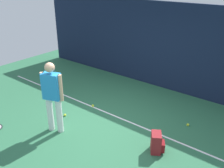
# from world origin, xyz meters

# --- Properties ---
(ground_plane) EXTENTS (12.00, 12.00, 0.00)m
(ground_plane) POSITION_xyz_m (0.00, 0.00, 0.00)
(ground_plane) COLOR #2D6B47
(back_fence) EXTENTS (10.00, 0.10, 2.68)m
(back_fence) POSITION_xyz_m (0.00, 3.00, 1.34)
(back_fence) COLOR #141E38
(back_fence) RESTS_ON ground
(court_line) EXTENTS (9.00, 0.05, 0.00)m
(court_line) POSITION_xyz_m (0.00, 0.59, 0.00)
(court_line) COLOR white
(court_line) RESTS_ON ground
(tennis_player) EXTENTS (0.50, 0.35, 1.70)m
(tennis_player) POSITION_xyz_m (-0.76, -0.78, 0.97)
(tennis_player) COLOR white
(tennis_player) RESTS_ON ground
(backpack) EXTENTS (0.38, 0.37, 0.44)m
(backpack) POSITION_xyz_m (1.48, 0.01, 0.21)
(backpack) COLOR maroon
(backpack) RESTS_ON ground
(tennis_ball_near_player) EXTENTS (0.07, 0.07, 0.07)m
(tennis_ball_near_player) POSITION_xyz_m (-1.08, -0.23, 0.03)
(tennis_ball_near_player) COLOR #CCE033
(tennis_ball_near_player) RESTS_ON ground
(tennis_ball_by_fence) EXTENTS (0.07, 0.07, 0.07)m
(tennis_ball_by_fence) POSITION_xyz_m (-0.84, 0.60, 0.03)
(tennis_ball_by_fence) COLOR #CCE033
(tennis_ball_by_fence) RESTS_ON ground
(tennis_ball_mid_court) EXTENTS (0.07, 0.07, 0.07)m
(tennis_ball_mid_court) POSITION_xyz_m (1.63, 1.33, 0.03)
(tennis_ball_mid_court) COLOR #CCE033
(tennis_ball_mid_court) RESTS_ON ground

